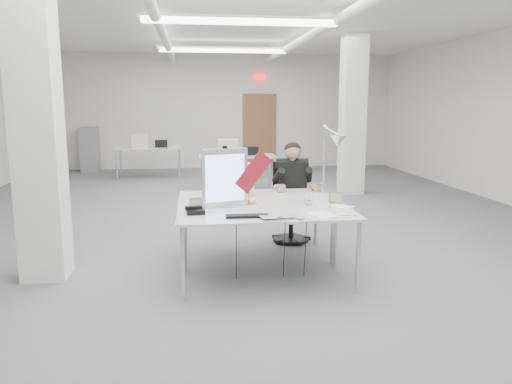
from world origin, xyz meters
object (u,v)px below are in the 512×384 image
Objects in this scene: office_chair at (291,206)px; desk_phone at (196,212)px; laptop at (280,218)px; beige_monitor at (232,179)px; seated_person at (292,176)px; monitor at (225,178)px; architect_lamp at (330,161)px; bankers_lamp at (249,188)px; desk_main at (267,213)px.

desk_phone is at bearing -121.96° from office_chair.
beige_monitor reaches higher than laptop.
laptop is 0.87m from desk_phone.
office_chair reaches higher than laptop.
desk_phone is (-1.27, -1.47, -0.12)m from seated_person.
desk_phone is (-0.32, -0.32, -0.29)m from monitor.
bankers_lamp is at bearing 178.38° from architect_lamp.
laptop is at bearing -30.62° from desk_phone.
architect_lamp is at bearing -61.71° from office_chair.
laptop is 0.85× the size of beige_monitor.
bankers_lamp is 0.43× the size of architect_lamp.
architect_lamp reaches higher than office_chair.
architect_lamp is (1.56, 0.74, 0.40)m from desk_phone.
seated_person is 0.99× the size of architect_lamp.
office_chair is at bearing 67.09° from laptop.
desk_main is 0.48m from bankers_lamp.
architect_lamp is at bearing 1.64° from monitor.
office_chair is at bearing 97.90° from seated_person.
monitor is at bearing 140.90° from desk_main.
office_chair is 2.67× the size of bankers_lamp.
desk_main is 2.14× the size of architect_lamp.
seated_person is at bearing 12.40° from beige_monitor.
seated_person is 2.30× the size of bankers_lamp.
laptop is 1.99× the size of desk_phone.
monitor reaches higher than seated_person.
seated_person is 2.04× the size of beige_monitor.
laptop is at bearing -78.33° from desk_main.
desk_main is 2.15× the size of seated_person.
laptop is 0.97× the size of bankers_lamp.
desk_main is at bearing 93.12° from laptop.
desk_main is at bearing -102.21° from office_chair.
monitor is 1.70× the size of bankers_lamp.
beige_monitor is (0.44, 0.98, 0.17)m from desk_phone.
beige_monitor is 0.49× the size of architect_lamp.
office_chair is at bearing 69.89° from desk_main.
monitor is 1.32m from architect_lamp.
laptop is (-0.48, -1.89, 0.28)m from office_chair.
office_chair is at bearing 14.87° from beige_monitor.
bankers_lamp is (0.26, 0.10, -0.13)m from monitor.
desk_main is at bearing -158.64° from architect_lamp.
laptop is 0.42× the size of architect_lamp.
beige_monitor is (-0.28, 0.98, 0.21)m from desk_main.
desk_phone is at bearing -151.95° from monitor.
beige_monitor is at bearing 101.52° from bankers_lamp.
office_chair is 0.42m from seated_person.
seated_person is at bearing 66.71° from laptop.
beige_monitor is at bearing 148.21° from architect_lamp.
desk_phone is (-0.79, 0.37, 0.01)m from laptop.
seated_person is at bearing 33.30° from monitor.
monitor is at bearing -120.50° from office_chair.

